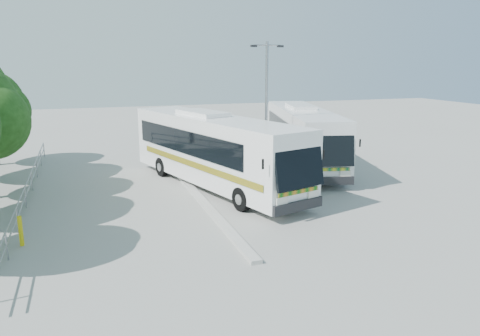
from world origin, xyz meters
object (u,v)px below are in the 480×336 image
object	(u,v)px
coach_adjacent	(303,135)
lamppost	(266,106)
bollard	(21,231)
coach_main	(214,149)

from	to	relation	value
coach_adjacent	lamppost	size ratio (longest dim) A/B	1.74
coach_adjacent	bollard	distance (m)	17.77
coach_main	lamppost	world-z (taller)	lamppost
coach_main	lamppost	size ratio (longest dim) A/B	1.80
coach_main	coach_adjacent	xyz separation A→B (m)	(6.68, 3.21, -0.08)
coach_main	coach_adjacent	world-z (taller)	coach_main
coach_adjacent	lamppost	bearing A→B (deg)	-127.59
bollard	lamppost	bearing A→B (deg)	26.61
bollard	coach_adjacent	bearing A→B (deg)	29.76
coach_adjacent	coach_main	bearing A→B (deg)	-140.51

